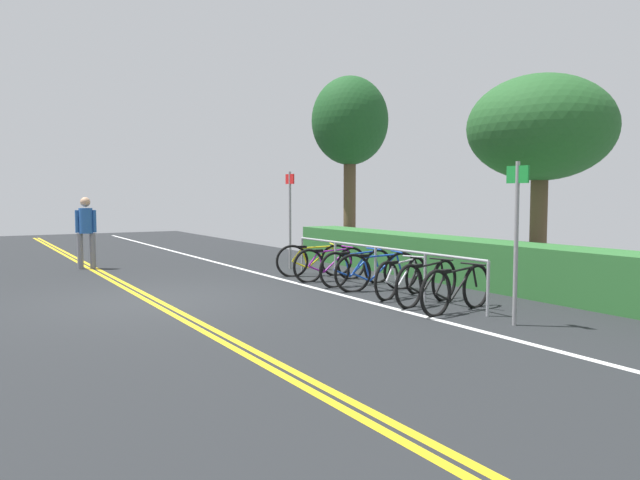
# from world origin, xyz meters

# --- Properties ---
(ground_plane) EXTENTS (39.58, 13.31, 0.05)m
(ground_plane) POSITION_xyz_m (0.00, 0.00, -0.03)
(ground_plane) COLOR #232628
(centre_line_yellow_inner) EXTENTS (35.62, 0.10, 0.00)m
(centre_line_yellow_inner) POSITION_xyz_m (0.00, -0.08, 0.00)
(centre_line_yellow_inner) COLOR gold
(centre_line_yellow_inner) RESTS_ON ground_plane
(centre_line_yellow_outer) EXTENTS (35.62, 0.10, 0.00)m
(centre_line_yellow_outer) POSITION_xyz_m (0.00, 0.08, 0.00)
(centre_line_yellow_outer) COLOR gold
(centre_line_yellow_outer) RESTS_ON ground_plane
(bike_lane_stripe_white) EXTENTS (35.62, 0.12, 0.00)m
(bike_lane_stripe_white) POSITION_xyz_m (0.00, 3.13, 0.00)
(bike_lane_stripe_white) COLOR white
(bike_lane_stripe_white) RESTS_ON ground_plane
(bike_rack) EXTENTS (5.82, 0.05, 0.85)m
(bike_rack) POSITION_xyz_m (1.06, 3.96, 0.63)
(bike_rack) COLOR #9EA0A5
(bike_rack) RESTS_ON ground_plane
(bicycle_0) EXTENTS (0.68, 1.66, 0.76)m
(bicycle_0) POSITION_xyz_m (-1.35, 4.02, 0.35)
(bicycle_0) COLOR black
(bicycle_0) RESTS_ON ground_plane
(bicycle_1) EXTENTS (0.46, 1.78, 0.75)m
(bicycle_1) POSITION_xyz_m (-0.54, 3.94, 0.35)
(bicycle_1) COLOR black
(bicycle_1) RESTS_ON ground_plane
(bicycle_2) EXTENTS (0.46, 1.83, 0.75)m
(bicycle_2) POSITION_xyz_m (0.29, 4.05, 0.35)
(bicycle_2) COLOR black
(bicycle_2) RESTS_ON ground_plane
(bicycle_3) EXTENTS (0.49, 1.74, 0.77)m
(bicycle_3) POSITION_xyz_m (1.08, 3.99, 0.36)
(bicycle_3) COLOR black
(bicycle_3) RESTS_ON ground_plane
(bicycle_4) EXTENTS (0.65, 1.60, 0.73)m
(bicycle_4) POSITION_xyz_m (1.88, 3.95, 0.34)
(bicycle_4) COLOR black
(bicycle_4) RESTS_ON ground_plane
(bicycle_5) EXTENTS (0.60, 1.71, 0.76)m
(bicycle_5) POSITION_xyz_m (2.68, 3.86, 0.36)
(bicycle_5) COLOR black
(bicycle_5) RESTS_ON ground_plane
(bicycle_6) EXTENTS (0.52, 1.77, 0.76)m
(bicycle_6) POSITION_xyz_m (3.44, 3.81, 0.35)
(bicycle_6) COLOR black
(bicycle_6) RESTS_ON ground_plane
(pedestrian) EXTENTS (0.32, 0.48, 1.76)m
(pedestrian) POSITION_xyz_m (-5.36, -0.13, 1.02)
(pedestrian) COLOR slate
(pedestrian) RESTS_ON ground_plane
(sign_post_near) EXTENTS (0.36, 0.06, 2.38)m
(sign_post_near) POSITION_xyz_m (-2.82, 4.18, 1.42)
(sign_post_near) COLOR gray
(sign_post_near) RESTS_ON ground_plane
(sign_post_far) EXTENTS (0.36, 0.06, 2.28)m
(sign_post_far) POSITION_xyz_m (4.61, 3.80, 1.37)
(sign_post_far) COLOR gray
(sign_post_far) RESTS_ON ground_plane
(hedge_backdrop) EXTENTS (14.77, 1.05, 0.91)m
(hedge_backdrop) POSITION_xyz_m (2.56, 6.17, 0.45)
(hedge_backdrop) COLOR #2D6B30
(hedge_backdrop) RESTS_ON ground_plane
(tree_near_left) EXTENTS (2.22, 2.22, 5.23)m
(tree_near_left) POSITION_xyz_m (-4.59, 7.08, 3.88)
(tree_near_left) COLOR brown
(tree_near_left) RESTS_ON ground_plane
(tree_mid) EXTENTS (2.95, 2.95, 4.24)m
(tree_mid) POSITION_xyz_m (1.95, 7.41, 3.14)
(tree_mid) COLOR brown
(tree_mid) RESTS_ON ground_plane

